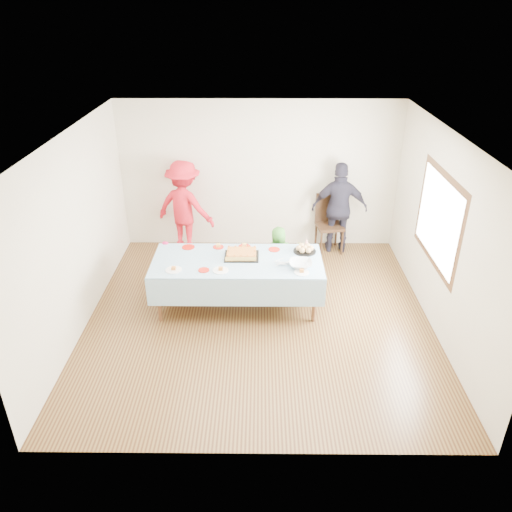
% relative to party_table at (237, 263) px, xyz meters
% --- Properties ---
extents(ground, '(5.00, 5.00, 0.00)m').
position_rel_party_table_xyz_m(ground, '(0.32, -0.32, -0.72)').
color(ground, '#412412').
rests_on(ground, ground).
extents(room_walls, '(5.04, 5.04, 2.72)m').
position_rel_party_table_xyz_m(room_walls, '(0.37, -0.32, 1.05)').
color(room_walls, beige).
rests_on(room_walls, ground).
extents(party_table, '(2.50, 1.10, 0.78)m').
position_rel_party_table_xyz_m(party_table, '(0.00, 0.00, 0.00)').
color(party_table, '#56301D').
rests_on(party_table, ground).
extents(birthday_cake, '(0.51, 0.39, 0.09)m').
position_rel_party_table_xyz_m(birthday_cake, '(0.06, 0.11, 0.10)').
color(birthday_cake, black).
rests_on(birthday_cake, party_table).
extents(rolls_tray, '(0.35, 0.35, 0.10)m').
position_rel_party_table_xyz_m(rolls_tray, '(1.01, 0.28, 0.10)').
color(rolls_tray, black).
rests_on(rolls_tray, party_table).
extents(punch_bowl, '(0.33, 0.33, 0.08)m').
position_rel_party_table_xyz_m(punch_bowl, '(0.92, -0.19, 0.10)').
color(punch_bowl, silver).
rests_on(punch_bowl, party_table).
extents(party_hat, '(0.10, 0.10, 0.17)m').
position_rel_party_table_xyz_m(party_hat, '(1.05, 0.40, 0.14)').
color(party_hat, white).
rests_on(party_hat, party_table).
extents(fork_pile, '(0.24, 0.18, 0.07)m').
position_rel_party_table_xyz_m(fork_pile, '(0.66, -0.13, 0.09)').
color(fork_pile, white).
rests_on(fork_pile, party_table).
extents(plate_red_far_a, '(0.20, 0.20, 0.01)m').
position_rel_party_table_xyz_m(plate_red_far_a, '(-0.77, 0.41, 0.06)').
color(plate_red_far_a, red).
rests_on(plate_red_far_a, party_table).
extents(plate_red_far_b, '(0.17, 0.17, 0.01)m').
position_rel_party_table_xyz_m(plate_red_far_b, '(-0.31, 0.42, 0.06)').
color(plate_red_far_b, red).
rests_on(plate_red_far_b, party_table).
extents(plate_red_far_c, '(0.19, 0.19, 0.01)m').
position_rel_party_table_xyz_m(plate_red_far_c, '(0.09, 0.44, 0.06)').
color(plate_red_far_c, red).
rests_on(plate_red_far_c, party_table).
extents(plate_red_far_d, '(0.17, 0.17, 0.01)m').
position_rel_party_table_xyz_m(plate_red_far_d, '(0.55, 0.34, 0.06)').
color(plate_red_far_d, red).
rests_on(plate_red_far_d, party_table).
extents(plate_red_near, '(0.16, 0.16, 0.01)m').
position_rel_party_table_xyz_m(plate_red_near, '(-0.46, -0.32, 0.06)').
color(plate_red_near, red).
rests_on(plate_red_near, party_table).
extents(plate_white_left, '(0.23, 0.23, 0.01)m').
position_rel_party_table_xyz_m(plate_white_left, '(-0.89, -0.32, 0.06)').
color(plate_white_left, white).
rests_on(plate_white_left, party_table).
extents(plate_white_mid, '(0.23, 0.23, 0.01)m').
position_rel_party_table_xyz_m(plate_white_mid, '(-0.22, -0.32, 0.06)').
color(plate_white_mid, white).
rests_on(plate_white_mid, party_table).
extents(plate_white_right, '(0.21, 0.21, 0.01)m').
position_rel_party_table_xyz_m(plate_white_right, '(0.92, -0.37, 0.06)').
color(plate_white_right, white).
rests_on(plate_white_right, party_table).
extents(dining_chair, '(0.52, 0.52, 1.06)m').
position_rel_party_table_xyz_m(dining_chair, '(1.60, 1.97, -0.14)').
color(dining_chair, black).
rests_on(dining_chair, ground).
extents(toddler_left, '(0.34, 0.29, 0.80)m').
position_rel_party_table_xyz_m(toddler_left, '(-1.17, 0.58, -0.32)').
color(toddler_left, '#C81955').
rests_on(toddler_left, ground).
extents(toddler_mid, '(0.52, 0.39, 0.96)m').
position_rel_party_table_xyz_m(toddler_mid, '(0.64, 0.76, -0.25)').
color(toddler_mid, '#367828').
rests_on(toddler_mid, ground).
extents(toddler_right, '(0.40, 0.33, 0.77)m').
position_rel_party_table_xyz_m(toddler_right, '(0.95, 0.61, -0.34)').
color(toddler_right, '#D1BD61').
rests_on(toddler_right, ground).
extents(adult_left, '(1.26, 0.99, 1.71)m').
position_rel_party_table_xyz_m(adult_left, '(-1.03, 1.88, 0.13)').
color(adult_left, red).
rests_on(adult_left, ground).
extents(adult_right, '(1.02, 0.49, 1.69)m').
position_rel_party_table_xyz_m(adult_right, '(1.76, 1.88, 0.12)').
color(adult_right, '#272432').
rests_on(adult_right, ground).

